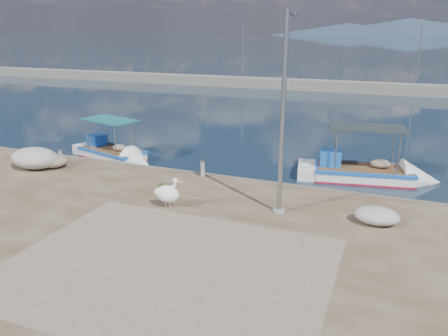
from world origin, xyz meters
TOP-DOWN VIEW (x-y plane):
  - ground at (0.00, 0.00)m, footprint 1400.00×1400.00m
  - quay at (0.00, -6.00)m, footprint 44.00×22.00m
  - quay_patch at (1.00, -3.00)m, footprint 9.00×7.00m
  - breakwater at (-0.00, 40.00)m, footprint 120.00×2.20m
  - mountains at (4.39, 650.00)m, footprint 370.00×280.00m
  - boat_left at (-8.06, 7.01)m, footprint 5.64×3.16m
  - boat_right at (5.27, 8.42)m, footprint 6.53×3.13m
  - pelican at (-1.05, 0.81)m, footprint 1.24×0.61m
  - lamp_post at (2.91, 1.96)m, footprint 0.44×0.96m
  - bollard_near at (-1.36, 4.60)m, footprint 0.26×0.26m
  - bollard_far at (-8.79, 3.84)m, footprint 0.24×0.24m
  - potted_plant at (-2.13, 2.19)m, footprint 0.41×0.36m
  - net_pile_a at (-9.40, 2.78)m, footprint 2.42×1.76m
  - net_pile_d at (6.28, 2.23)m, footprint 1.53×1.15m
  - net_pile_b at (-8.77, 3.18)m, footprint 1.65×1.28m

SIDE VIEW (x-z plane):
  - ground at x=0.00m, z-range 0.00..0.00m
  - boat_left at x=-8.06m, z-range -1.09..1.49m
  - boat_right at x=5.27m, z-range -1.27..1.74m
  - quay at x=0.00m, z-range 0.00..0.50m
  - quay_patch at x=1.00m, z-range 0.50..0.51m
  - breakwater at x=0.00m, z-range -3.15..4.35m
  - potted_plant at x=-2.13m, z-range 0.50..0.93m
  - net_pile_d at x=6.28m, z-range 0.50..1.07m
  - net_pile_b at x=-8.77m, z-range 0.50..1.14m
  - bollard_far at x=-8.79m, z-range 0.53..1.26m
  - bollard_near at x=-1.36m, z-range 0.53..1.32m
  - net_pile_a at x=-9.40m, z-range 0.50..1.49m
  - pelican at x=-1.05m, z-range 0.47..1.67m
  - lamp_post at x=2.91m, z-range 0.30..7.30m
  - mountains at x=4.39m, z-range -1.49..20.51m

